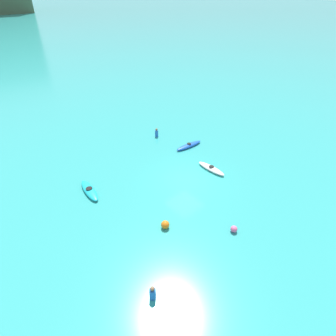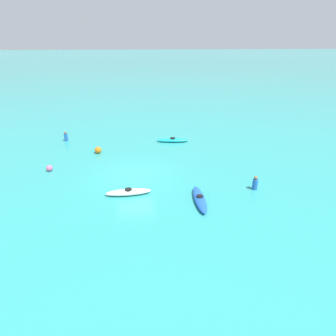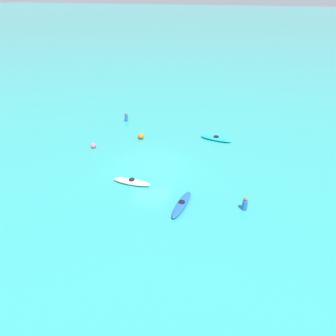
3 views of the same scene
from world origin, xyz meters
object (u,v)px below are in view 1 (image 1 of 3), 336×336
at_px(kayak_white, 211,168).
at_px(person_near_shore, 153,293).
at_px(buoy_orange, 165,225).
at_px(person_by_kayaks, 157,133).
at_px(kayak_blue, 189,145).
at_px(buoy_pink, 234,229).
at_px(kayak_cyan, 89,190).

distance_m(kayak_white, person_near_shore, 11.82).
distance_m(buoy_orange, person_by_kayaks, 12.40).
bearing_deg(kayak_white, kayak_blue, 72.10).
xyz_separation_m(kayak_white, person_near_shore, (-10.40, -5.61, 0.22)).
bearing_deg(buoy_pink, kayak_cyan, 118.31).
distance_m(kayak_white, buoy_orange, 7.40).
distance_m(buoy_pink, person_near_shore, 6.46).
xyz_separation_m(buoy_pink, person_by_kayaks, (4.24, 13.03, 0.17)).
xyz_separation_m(kayak_blue, buoy_pink, (-5.23, -9.40, 0.05)).
xyz_separation_m(kayak_cyan, buoy_pink, (5.01, -9.31, 0.05)).
relative_size(kayak_cyan, buoy_orange, 5.49).
xyz_separation_m(kayak_blue, kayak_cyan, (-10.24, -0.10, 0.00)).
xyz_separation_m(buoy_pink, person_near_shore, (-6.45, -0.17, 0.17)).
bearing_deg(kayak_white, buoy_pink, -125.96).
xyz_separation_m(kayak_white, buoy_orange, (-6.98, -2.45, 0.10)).
height_order(kayak_blue, person_near_shore, person_near_shore).
bearing_deg(person_near_shore, person_by_kayaks, 51.00).
relative_size(person_near_shore, person_by_kayaks, 1.00).
relative_size(kayak_white, buoy_pink, 6.26).
bearing_deg(person_by_kayaks, buoy_pink, -108.01).
relative_size(kayak_cyan, person_near_shore, 3.28).
distance_m(kayak_cyan, buoy_orange, 6.62).
relative_size(kayak_blue, buoy_pink, 6.88).
bearing_deg(kayak_blue, kayak_white, -107.90).
bearing_deg(buoy_pink, person_near_shore, -178.50).
height_order(kayak_white, buoy_orange, buoy_orange).
relative_size(kayak_cyan, person_by_kayaks, 3.28).
relative_size(kayak_white, person_near_shore, 3.02).
bearing_deg(kayak_cyan, kayak_white, -23.34).
height_order(kayak_cyan, person_by_kayaks, person_by_kayaks).
xyz_separation_m(kayak_cyan, person_by_kayaks, (9.25, 3.73, 0.22)).
bearing_deg(buoy_orange, buoy_pink, -44.58).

